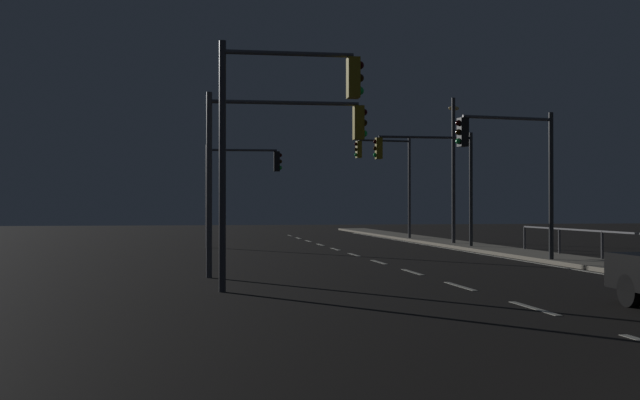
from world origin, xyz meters
name	(u,v)px	position (x,y,z in m)	size (l,w,h in m)	color
ground_plane	(407,271)	(0.00, 17.50, 0.00)	(112.00, 112.00, 0.00)	black
sidewalk_right	(607,266)	(6.54, 17.50, 0.07)	(2.17, 77.00, 0.14)	#9E937F
lane_markings_center	(379,262)	(0.00, 21.00, 0.01)	(0.14, 50.00, 0.01)	silver
lane_edge_line	(502,257)	(5.21, 22.50, 0.01)	(0.14, 53.00, 0.01)	silver
traffic_light_mid_left	(510,155)	(4.11, 19.35, 3.68)	(3.65, 0.67, 5.03)	#2D3033
traffic_light_mid_right	(282,118)	(-4.39, 12.74, 3.99)	(3.37, 0.35, 5.73)	#38383D
traffic_light_overhead_east	(428,165)	(4.08, 28.12, 3.83)	(4.64, 0.34, 5.17)	#2D3033
traffic_light_far_left	(241,175)	(-4.12, 31.25, 3.42)	(3.61, 0.47, 4.86)	#4C4C51
traffic_light_far_center	(387,167)	(4.52, 36.96, 4.17)	(3.38, 0.58, 5.78)	#4C4C51
traffic_light_far_right	(281,146)	(-3.99, 16.19, 3.61)	(4.48, 0.38, 5.07)	#4C4C51
street_lamp_across_street	(454,155)	(6.46, 31.36, 4.50)	(1.10, 2.24, 7.17)	#38383D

